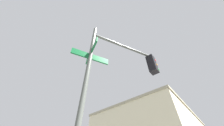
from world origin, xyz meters
The scene contains 1 object.
traffic_signal_near centered at (-6.07, -5.72, 3.85)m, with size 1.60×2.93×5.47m.
Camera 1 is at (-4.51, -8.15, 1.36)m, focal length 19.59 mm.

